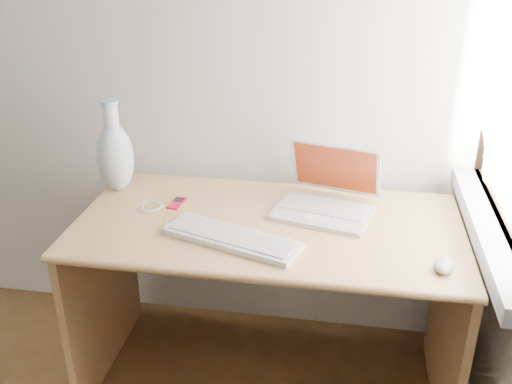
% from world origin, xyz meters
% --- Properties ---
extents(back_wall, '(3.50, 0.04, 2.60)m').
position_xyz_m(back_wall, '(0.00, 1.75, 1.30)').
color(back_wall, silver).
rests_on(back_wall, floor).
extents(desk, '(1.38, 0.69, 0.73)m').
position_xyz_m(desk, '(0.96, 1.43, 0.52)').
color(desk, tan).
rests_on(desk, floor).
extents(laptop, '(0.39, 0.36, 0.23)m').
position_xyz_m(laptop, '(1.14, 1.48, 0.78)').
color(laptop, silver).
rests_on(laptop, desk).
extents(external_keyboard, '(0.50, 0.29, 0.02)m').
position_xyz_m(external_keyboard, '(0.86, 1.19, 0.74)').
color(external_keyboard, white).
rests_on(external_keyboard, desk).
extents(mouse, '(0.08, 0.11, 0.03)m').
position_xyz_m(mouse, '(1.54, 1.13, 0.75)').
color(mouse, silver).
rests_on(mouse, desk).
extents(ipod, '(0.06, 0.10, 0.01)m').
position_xyz_m(ipod, '(0.59, 1.43, 0.73)').
color(ipod, '#B10C2C').
rests_on(ipod, desk).
extents(cable_coil, '(0.13, 0.13, 0.01)m').
position_xyz_m(cable_coil, '(0.50, 1.39, 0.73)').
color(cable_coil, white).
rests_on(cable_coil, desk).
extents(remote, '(0.04, 0.08, 0.01)m').
position_xyz_m(remote, '(0.62, 1.23, 0.73)').
color(remote, white).
rests_on(remote, desk).
extents(vase, '(0.14, 0.14, 0.37)m').
position_xyz_m(vase, '(0.32, 1.52, 0.88)').
color(vase, white).
rests_on(vase, desk).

